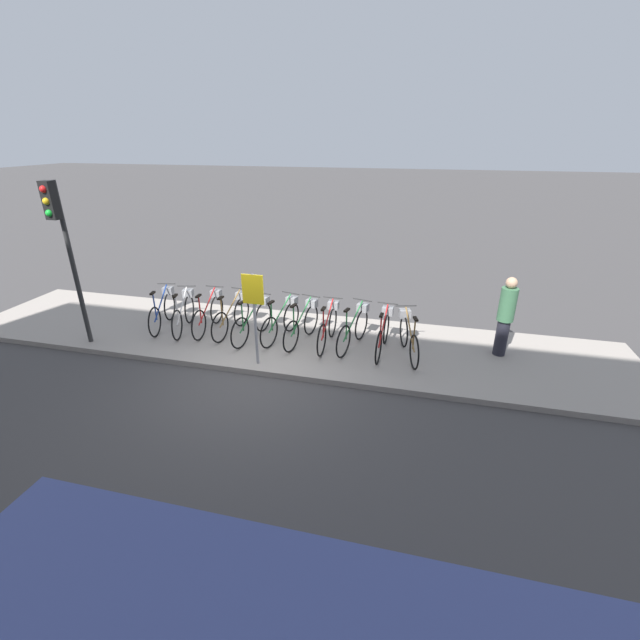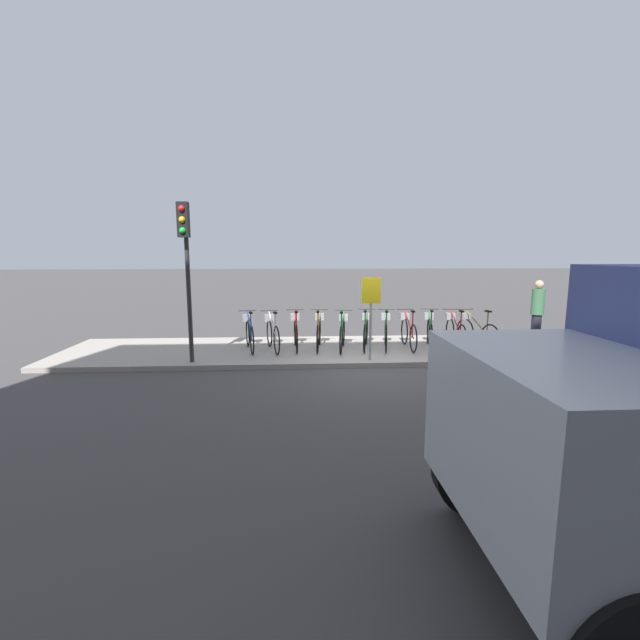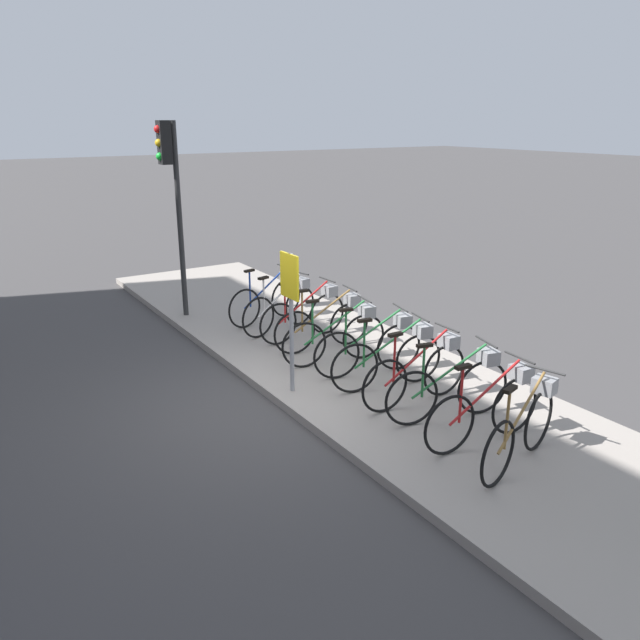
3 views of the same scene
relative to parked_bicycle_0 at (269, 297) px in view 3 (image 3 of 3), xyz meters
name	(u,v)px [view 3 (image 3 of 3)]	position (x,y,z in m)	size (l,w,h in m)	color
ground_plane	(276,405)	(3.00, -1.54, -0.58)	(120.00, 120.00, 0.00)	#423F3F
sidewalk	(369,376)	(3.00, 0.07, -0.52)	(15.66, 3.21, 0.12)	#9E9389
parked_bicycle_0	(269,297)	(0.00, 0.00, 0.00)	(0.53, 1.69, 1.06)	black
parked_bicycle_1	(283,305)	(0.59, -0.04, 0.00)	(0.56, 1.68, 1.06)	black
parked_bicycle_2	(308,312)	(1.20, 0.09, 0.00)	(0.46, 1.72, 1.06)	black
parked_bicycle_3	(327,322)	(1.82, 0.09, 0.00)	(0.46, 1.72, 1.06)	black
parked_bicycle_4	(340,334)	(2.42, -0.08, 0.00)	(0.48, 1.70, 1.06)	black
parked_bicycle_5	(374,344)	(3.07, 0.09, 0.00)	(0.54, 1.69, 1.06)	black
parked_bicycle_6	(393,356)	(3.59, 0.02, 0.00)	(0.51, 1.70, 1.06)	black
parked_bicycle_7	(421,370)	(4.18, 0.01, 0.00)	(0.46, 1.72, 1.06)	black
parked_bicycle_8	(455,385)	(4.77, 0.04, 0.00)	(0.57, 1.68, 1.06)	black
parked_bicycle_9	(490,406)	(5.43, -0.05, 0.00)	(0.46, 1.72, 1.06)	black
parked_bicycle_10	(524,425)	(5.96, -0.09, 0.00)	(0.61, 1.67, 1.06)	black
traffic_light	(171,179)	(-1.20, -1.30, 2.12)	(0.24, 0.40, 3.58)	#2D2D2D
sign_post	(290,299)	(2.95, -1.25, 0.87)	(0.44, 0.07, 1.94)	#99999E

